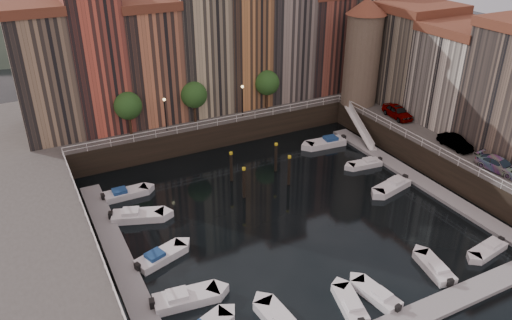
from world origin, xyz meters
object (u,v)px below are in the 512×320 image
gangway (360,126)px  boat_left_1 (185,298)px  corner_tower (363,51)px  car_a (397,112)px  boat_left_2 (160,257)px  mooring_pilings (260,170)px  car_c (499,166)px  car_b (455,143)px

gangway → boat_left_1: bearing=-149.4°
corner_tower → boat_left_1: bearing=-146.0°
car_a → boat_left_1: bearing=-149.8°
boat_left_2 → car_a: bearing=-2.8°
mooring_pilings → car_a: car_a is taller
gangway → car_c: (3.45, -17.66, 1.77)m
gangway → car_a: (3.98, -2.07, 1.88)m
boat_left_2 → corner_tower: bearing=7.5°
gangway → car_a: 4.87m
gangway → car_b: (3.66, -11.79, 1.77)m
corner_tower → gangway: corner_tower is taller
boat_left_2 → car_a: (34.20, 9.94, 3.42)m
mooring_pilings → corner_tower: bearing=24.0°
car_a → mooring_pilings: bearing=-168.7°
mooring_pilings → car_a: size_ratio=1.30×
corner_tower → car_b: 17.55m
boat_left_1 → boat_left_2: size_ratio=1.09×
car_a → corner_tower: bearing=104.9°
boat_left_1 → boat_left_2: boat_left_1 is taller
mooring_pilings → boat_left_2: 15.86m
corner_tower → car_a: size_ratio=2.96×
mooring_pilings → car_c: 24.18m
gangway → car_c: bearing=-78.9°
boat_left_2 → car_c: (33.66, -5.65, 3.32)m
corner_tower → car_a: bearing=-80.6°
boat_left_1 → mooring_pilings: bearing=52.2°
mooring_pilings → boat_left_1: size_ratio=1.14×
mooring_pilings → car_b: size_ratio=1.45×
corner_tower → car_b: (0.76, -16.29, -6.51)m
boat_left_2 → car_a: size_ratio=1.05×
corner_tower → boat_left_2: size_ratio=2.82×
car_b → car_c: bearing=-90.3°
car_b → car_c: 5.88m
boat_left_2 → car_c: size_ratio=1.03×
car_a → car_b: bearing=-86.4°
boat_left_2 → car_a: car_a is taller
boat_left_1 → car_b: car_b is taller
gangway → car_a: car_a is taller
corner_tower → car_c: corner_tower is taller
car_a → boat_left_2: bearing=-158.3°
gangway → boat_left_1: 34.96m
mooring_pilings → car_a: (20.48, 2.08, 2.14)m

